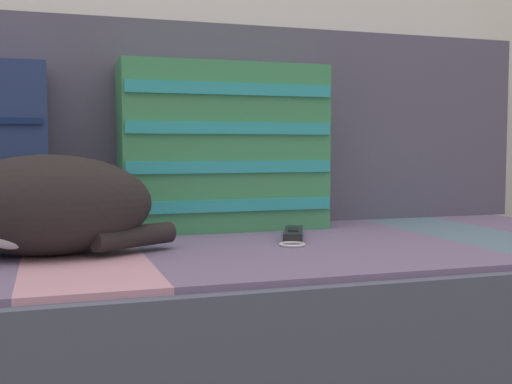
{
  "coord_description": "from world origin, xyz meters",
  "views": [
    {
      "loc": [
        -0.25,
        -1.02,
        0.56
      ],
      "look_at": [
        0.11,
        0.08,
        0.48
      ],
      "focal_mm": 45.0,
      "sensor_mm": 36.0,
      "label": 1
    }
  ],
  "objects_px": {
    "throw_pillow_striped": "(224,147)",
    "game_remote_far": "(293,235)",
    "couch": "(190,343)",
    "sleeping_cat": "(36,208)"
  },
  "relations": [
    {
      "from": "game_remote_far",
      "to": "couch",
      "type": "bearing_deg",
      "value": 178.46
    },
    {
      "from": "couch",
      "to": "game_remote_far",
      "type": "relative_size",
      "value": 9.95
    },
    {
      "from": "throw_pillow_striped",
      "to": "game_remote_far",
      "type": "height_order",
      "value": "throw_pillow_striped"
    },
    {
      "from": "couch",
      "to": "game_remote_far",
      "type": "xyz_separation_m",
      "value": [
        0.21,
        -0.01,
        0.2
      ]
    },
    {
      "from": "couch",
      "to": "game_remote_far",
      "type": "height_order",
      "value": "game_remote_far"
    },
    {
      "from": "game_remote_far",
      "to": "throw_pillow_striped",
      "type": "bearing_deg",
      "value": 115.74
    },
    {
      "from": "couch",
      "to": "throw_pillow_striped",
      "type": "xyz_separation_m",
      "value": [
        0.12,
        0.18,
        0.37
      ]
    },
    {
      "from": "throw_pillow_striped",
      "to": "sleeping_cat",
      "type": "distance_m",
      "value": 0.47
    },
    {
      "from": "sleeping_cat",
      "to": "game_remote_far",
      "type": "bearing_deg",
      "value": 6.16
    },
    {
      "from": "throw_pillow_striped",
      "to": "game_remote_far",
      "type": "bearing_deg",
      "value": -64.26
    }
  ]
}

